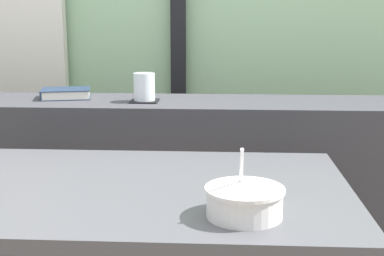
{
  "coord_description": "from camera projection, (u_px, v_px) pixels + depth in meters",
  "views": [
    {
      "loc": [
        0.25,
        -1.45,
        1.16
      ],
      "look_at": [
        0.15,
        0.37,
        0.77
      ],
      "focal_mm": 51.51,
      "sensor_mm": 36.0,
      "label": 1
    }
  ],
  "objects": [
    {
      "name": "soup_bowl",
      "position": [
        244.0,
        202.0,
        1.18
      ],
      "size": [
        0.17,
        0.17,
        0.16
      ],
      "color": "silver",
      "rests_on": "breakfast_table"
    },
    {
      "name": "breakfast_table",
      "position": [
        139.0,
        228.0,
        1.42
      ],
      "size": [
        1.07,
        0.7,
        0.72
      ],
      "color": "#414145",
      "rests_on": "ground"
    },
    {
      "name": "dark_console_ledge",
      "position": [
        157.0,
        207.0,
        2.12
      ],
      "size": [
        2.8,
        0.35,
        0.83
      ],
      "primitive_type": "cube",
      "color": "#38383D",
      "rests_on": "ground"
    },
    {
      "name": "coaster_square",
      "position": [
        145.0,
        101.0,
        2.01
      ],
      "size": [
        0.1,
        0.1,
        0.0
      ],
      "primitive_type": "cube",
      "color": "black",
      "rests_on": "dark_console_ledge"
    },
    {
      "name": "juice_glass",
      "position": [
        144.0,
        88.0,
        2.0
      ],
      "size": [
        0.08,
        0.08,
        0.1
      ],
      "color": "white",
      "rests_on": "coaster_square"
    },
    {
      "name": "closed_book",
      "position": [
        65.0,
        93.0,
        2.09
      ],
      "size": [
        0.21,
        0.18,
        0.04
      ],
      "color": "#1E2D47",
      "rests_on": "dark_console_ledge"
    }
  ]
}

